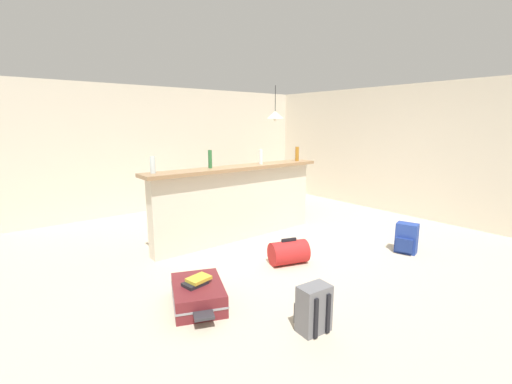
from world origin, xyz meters
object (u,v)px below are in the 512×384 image
(bottle_amber, at_px, (297,154))
(dining_chair_far_side, at_px, (254,182))
(duffel_bag_red, at_px, (289,252))
(dining_chair_near_partition, at_px, (282,190))
(backpack_grey, at_px, (313,309))
(bottle_clear, at_px, (153,165))
(suitcase_flat_maroon, at_px, (198,294))
(book_stack, at_px, (197,281))
(bottle_white, at_px, (261,157))
(backpack_blue, at_px, (406,239))
(pendant_lamp, at_px, (275,115))
(dining_table, at_px, (269,180))
(bottle_green, at_px, (210,159))

(bottle_amber, xyz_separation_m, dining_chair_far_side, (0.37, 1.67, -0.75))
(duffel_bag_red, bearing_deg, bottle_amber, 42.28)
(dining_chair_near_partition, bearing_deg, backpack_grey, -128.67)
(dining_chair_far_side, height_order, duffel_bag_red, dining_chair_far_side)
(backpack_grey, bearing_deg, bottle_clear, 98.21)
(dining_chair_far_side, bearing_deg, suitcase_flat_maroon, -135.54)
(book_stack, bearing_deg, suitcase_flat_maroon, -23.50)
(bottle_white, xyz_separation_m, backpack_blue, (1.05, -1.93, -1.06))
(pendant_lamp, xyz_separation_m, duffel_bag_red, (-1.73, -2.23, -1.79))
(dining_chair_far_side, distance_m, pendant_lamp, 1.56)
(backpack_blue, bearing_deg, dining_table, 88.71)
(suitcase_flat_maroon, distance_m, backpack_grey, 1.17)
(dining_chair_far_side, relative_size, book_stack, 3.18)
(dining_chair_far_side, bearing_deg, pendant_lamp, -86.35)
(bottle_clear, relative_size, bottle_amber, 0.91)
(bottle_clear, relative_size, dining_chair_near_partition, 0.24)
(bottle_amber, bearing_deg, pendant_lamp, 68.38)
(suitcase_flat_maroon, relative_size, backpack_grey, 2.12)
(dining_table, distance_m, duffel_bag_red, 2.85)
(bottle_clear, relative_size, backpack_grey, 0.52)
(dining_table, distance_m, book_stack, 3.96)
(dining_table, xyz_separation_m, suitcase_flat_maroon, (-3.06, -2.48, -0.54))
(dining_chair_near_partition, relative_size, dining_chair_far_side, 1.00)
(suitcase_flat_maroon, bearing_deg, dining_chair_near_partition, 33.79)
(pendant_lamp, xyz_separation_m, suitcase_flat_maroon, (-3.16, -2.43, -1.83))
(bottle_clear, xyz_separation_m, bottle_amber, (2.54, -0.09, 0.01))
(bottle_green, xyz_separation_m, suitcase_flat_maroon, (-1.06, -1.47, -1.16))
(suitcase_flat_maroon, bearing_deg, pendant_lamp, 37.60)
(bottle_white, bearing_deg, suitcase_flat_maroon, -144.38)
(bottle_green, relative_size, bottle_amber, 1.08)
(bottle_amber, bearing_deg, book_stack, -153.23)
(bottle_amber, xyz_separation_m, duffel_bag_red, (-1.31, -1.19, -1.11))
(bottle_green, height_order, pendant_lamp, pendant_lamp)
(dining_table, xyz_separation_m, dining_chair_far_side, (0.06, 0.58, -0.13))
(bottle_clear, xyz_separation_m, bottle_green, (0.85, -0.02, 0.02))
(dining_chair_near_partition, height_order, duffel_bag_red, dining_chair_near_partition)
(backpack_grey, xyz_separation_m, backpack_blue, (2.42, 0.47, 0.00))
(bottle_green, distance_m, dining_table, 2.33)
(duffel_bag_red, bearing_deg, bottle_green, 106.35)
(dining_table, distance_m, backpack_blue, 3.06)
(bottle_green, bearing_deg, bottle_amber, -2.54)
(backpack_blue, xyz_separation_m, book_stack, (-3.00, 0.54, 0.05))
(book_stack, bearing_deg, dining_chair_near_partition, 33.69)
(suitcase_flat_maroon, bearing_deg, dining_chair_far_side, 44.46)
(bottle_green, height_order, bottle_amber, bottle_green)
(bottle_clear, distance_m, bottle_green, 0.85)
(bottle_clear, xyz_separation_m, dining_chair_near_partition, (2.76, 0.51, -0.74))
(dining_chair_far_side, height_order, backpack_grey, dining_chair_far_side)
(backpack_blue, height_order, book_stack, backpack_blue)
(dining_chair_near_partition, bearing_deg, backpack_blue, -89.53)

